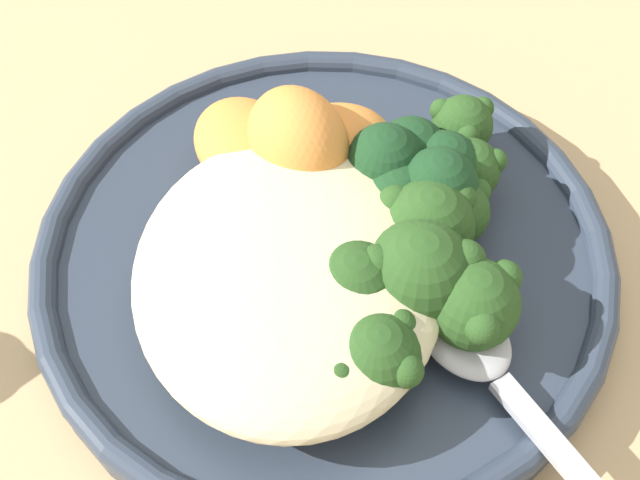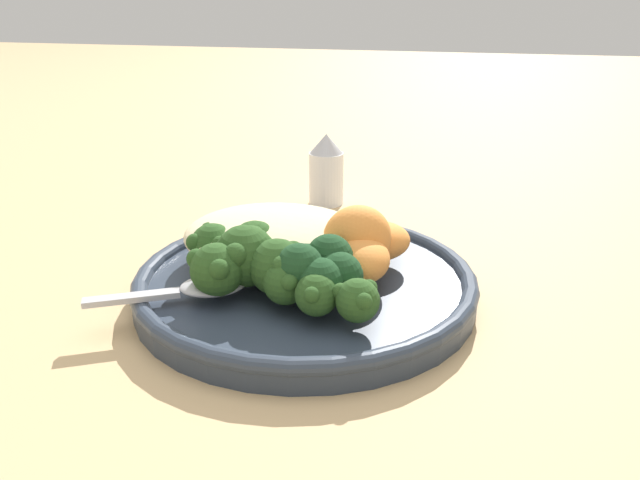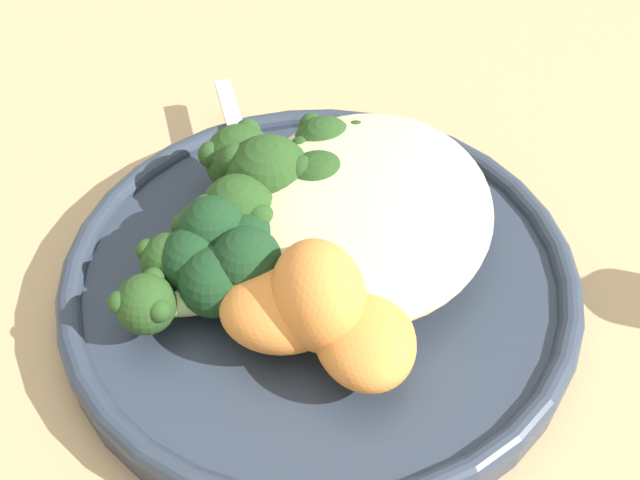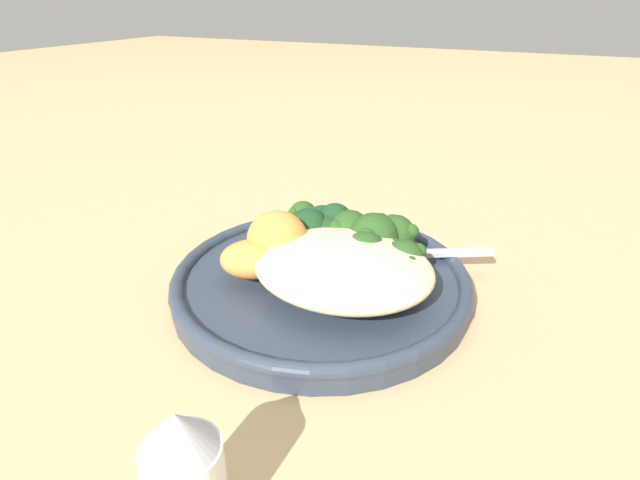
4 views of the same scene
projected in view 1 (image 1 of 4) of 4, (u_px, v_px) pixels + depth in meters
ground_plane at (327, 304)px, 0.38m from camera, size 4.00×4.00×0.00m
plate at (335, 258)px, 0.38m from camera, size 0.25×0.25×0.02m
quinoa_mound at (288, 274)px, 0.34m from camera, size 0.14×0.12×0.03m
broccoli_stalk_0 at (359, 314)px, 0.33m from camera, size 0.12×0.05×0.03m
broccoli_stalk_1 at (348, 273)px, 0.34m from camera, size 0.08×0.04×0.04m
broccoli_stalk_2 at (402, 264)px, 0.34m from camera, size 0.08×0.08×0.04m
broccoli_stalk_3 at (443, 287)px, 0.34m from camera, size 0.08×0.08×0.04m
broccoli_stalk_4 at (412, 224)px, 0.35m from camera, size 0.05×0.08×0.04m
broccoli_stalk_5 at (422, 213)px, 0.36m from camera, size 0.03×0.09×0.03m
broccoli_stalk_6 at (407, 188)px, 0.37m from camera, size 0.04×0.11×0.03m
broccoli_stalk_7 at (413, 157)px, 0.38m from camera, size 0.07×0.10×0.03m
sweet_potato_chunk_0 at (298, 142)px, 0.37m from camera, size 0.06×0.06×0.05m
sweet_potato_chunk_1 at (332, 147)px, 0.38m from camera, size 0.06×0.06×0.03m
sweet_potato_chunk_2 at (246, 144)px, 0.38m from camera, size 0.07×0.06×0.03m
kale_tuft at (415, 173)px, 0.37m from camera, size 0.06×0.06×0.04m
spoon at (476, 350)px, 0.33m from camera, size 0.10×0.07×0.01m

